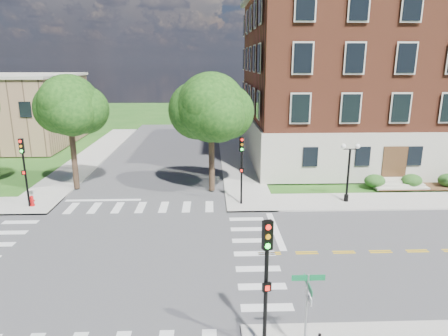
{
  "coord_description": "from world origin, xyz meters",
  "views": [
    {
      "loc": [
        4.9,
        -19.2,
        9.9
      ],
      "look_at": [
        5.78,
        5.77,
        3.2
      ],
      "focal_mm": 32.0,
      "sensor_mm": 36.0,
      "label": 1
    }
  ],
  "objects_px": {
    "traffic_signal_nw": "(24,164)",
    "traffic_signal_se": "(266,269)",
    "traffic_signal_ne": "(242,162)",
    "street_sign_pole": "(307,300)",
    "fire_hydrant": "(32,201)",
    "twin_lamp_west": "(349,169)"
  },
  "relations": [
    {
      "from": "traffic_signal_nw",
      "to": "traffic_signal_se",
      "type": "bearing_deg",
      "value": -45.44
    },
    {
      "from": "traffic_signal_ne",
      "to": "street_sign_pole",
      "type": "height_order",
      "value": "traffic_signal_ne"
    },
    {
      "from": "traffic_signal_ne",
      "to": "fire_hydrant",
      "type": "bearing_deg",
      "value": 179.73
    },
    {
      "from": "fire_hydrant",
      "to": "street_sign_pole",
      "type": "bearing_deg",
      "value": -44.35
    },
    {
      "from": "traffic_signal_nw",
      "to": "twin_lamp_west",
      "type": "xyz_separation_m",
      "value": [
        22.41,
        0.29,
        -0.66
      ]
    },
    {
      "from": "traffic_signal_se",
      "to": "street_sign_pole",
      "type": "height_order",
      "value": "traffic_signal_se"
    },
    {
      "from": "traffic_signal_se",
      "to": "street_sign_pole",
      "type": "xyz_separation_m",
      "value": [
        1.31,
        -0.47,
        -0.88
      ]
    },
    {
      "from": "twin_lamp_west",
      "to": "street_sign_pole",
      "type": "relative_size",
      "value": 1.36
    },
    {
      "from": "twin_lamp_west",
      "to": "traffic_signal_nw",
      "type": "bearing_deg",
      "value": -179.26
    },
    {
      "from": "traffic_signal_nw",
      "to": "fire_hydrant",
      "type": "bearing_deg",
      "value": 31.38
    },
    {
      "from": "street_sign_pole",
      "to": "traffic_signal_se",
      "type": "bearing_deg",
      "value": 160.45
    },
    {
      "from": "twin_lamp_west",
      "to": "fire_hydrant",
      "type": "bearing_deg",
      "value": -179.52
    },
    {
      "from": "traffic_signal_se",
      "to": "traffic_signal_ne",
      "type": "distance_m",
      "value": 14.73
    },
    {
      "from": "traffic_signal_nw",
      "to": "fire_hydrant",
      "type": "xyz_separation_m",
      "value": [
        0.17,
        0.1,
        -2.72
      ]
    },
    {
      "from": "traffic_signal_ne",
      "to": "twin_lamp_west",
      "type": "relative_size",
      "value": 1.13
    },
    {
      "from": "traffic_signal_se",
      "to": "fire_hydrant",
      "type": "xyz_separation_m",
      "value": [
        -14.3,
        14.79,
        -2.72
      ]
    },
    {
      "from": "traffic_signal_nw",
      "to": "twin_lamp_west",
      "type": "distance_m",
      "value": 22.42
    },
    {
      "from": "twin_lamp_west",
      "to": "street_sign_pole",
      "type": "bearing_deg",
      "value": -113.22
    },
    {
      "from": "traffic_signal_se",
      "to": "traffic_signal_nw",
      "type": "relative_size",
      "value": 1.0
    },
    {
      "from": "traffic_signal_ne",
      "to": "fire_hydrant",
      "type": "height_order",
      "value": "traffic_signal_ne"
    },
    {
      "from": "traffic_signal_ne",
      "to": "twin_lamp_west",
      "type": "xyz_separation_m",
      "value": [
        7.61,
        0.26,
        -0.66
      ]
    },
    {
      "from": "street_sign_pole",
      "to": "fire_hydrant",
      "type": "relative_size",
      "value": 4.13
    }
  ]
}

